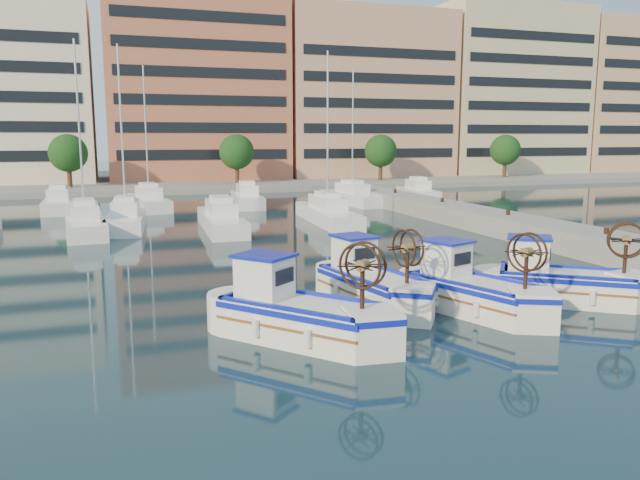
# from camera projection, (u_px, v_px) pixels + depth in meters

# --- Properties ---
(ground) EXTENTS (300.00, 300.00, 0.00)m
(ground) POSITION_uv_depth(u_px,v_px,m) (423.00, 314.00, 20.76)
(ground) COLOR #183340
(ground) RESTS_ON ground
(quay) EXTENTS (3.00, 60.00, 1.20)m
(quay) POSITION_uv_depth(u_px,v_px,m) (577.00, 240.00, 32.19)
(quay) COLOR gray
(quay) RESTS_ON ground
(waterfront) EXTENTS (180.00, 40.00, 25.60)m
(waterfront) POSITION_uv_depth(u_px,v_px,m) (258.00, 97.00, 82.75)
(waterfront) COLOR gray
(waterfront) RESTS_ON ground
(yacht_marina) EXTENTS (38.82, 23.00, 11.50)m
(yacht_marina) POSITION_uv_depth(u_px,v_px,m) (211.00, 210.00, 46.22)
(yacht_marina) COLOR white
(yacht_marina) RESTS_ON ground
(fishing_boat_a) EXTENTS (4.58, 4.89, 3.08)m
(fishing_boat_a) POSITION_uv_depth(u_px,v_px,m) (297.00, 312.00, 18.00)
(fishing_boat_a) COLOR white
(fishing_boat_a) RESTS_ON ground
(fishing_boat_b) EXTENTS (2.78, 4.89, 2.96)m
(fishing_boat_b) POSITION_uv_depth(u_px,v_px,m) (371.00, 282.00, 21.79)
(fishing_boat_b) COLOR white
(fishing_boat_b) RESTS_ON ground
(fishing_boat_c) EXTENTS (3.38, 4.91, 2.96)m
(fishing_boat_c) POSITION_uv_depth(u_px,v_px,m) (471.00, 289.00, 20.89)
(fishing_boat_c) COLOR white
(fishing_boat_c) RESTS_ON ground
(fishing_boat_d) EXTENTS (4.81, 4.23, 2.97)m
(fishing_boat_d) POSITION_uv_depth(u_px,v_px,m) (560.00, 280.00, 22.14)
(fishing_boat_d) COLOR white
(fishing_boat_d) RESTS_ON ground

